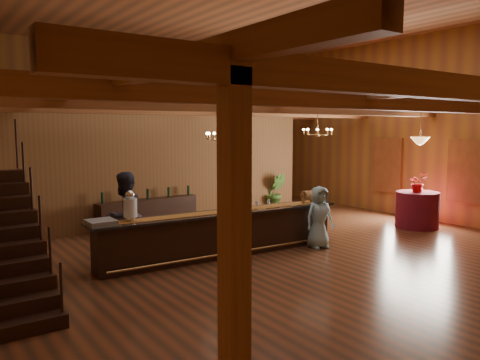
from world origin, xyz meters
TOP-DOWN VIEW (x-y plane):
  - floor at (0.00, 0.00)m, footprint 14.00×14.00m
  - ceiling at (0.00, 0.00)m, footprint 14.00×14.00m
  - wall_back at (0.00, 7.00)m, footprint 12.00×0.10m
  - wall_right at (6.00, 0.00)m, footprint 0.10×14.00m
  - beam_grid at (0.00, 0.51)m, footprint 11.90×13.90m
  - support_posts at (0.00, -0.50)m, footprint 9.20×10.20m
  - partition_wall at (-0.50, 3.50)m, footprint 9.00×0.18m
  - window_right_front at (5.95, -1.60)m, footprint 0.12×1.05m
  - window_right_back at (5.95, 1.00)m, footprint 0.12×1.05m
  - staircase at (-5.45, -0.74)m, footprint 1.00×2.80m
  - backroom_boxes at (-0.29, 5.50)m, footprint 4.10×0.60m
  - tasting_bar at (-1.20, -0.24)m, footprint 5.76×1.07m
  - beverage_dispenser at (-3.21, -0.07)m, footprint 0.26×0.26m
  - glass_rack_tray at (-3.80, -0.13)m, footprint 0.50×0.50m
  - raffle_drum at (1.09, -0.42)m, footprint 0.34×0.24m
  - bar_bottle_0 at (-0.96, -0.14)m, footprint 0.07×0.07m
  - bar_bottle_1 at (-0.76, -0.16)m, footprint 0.07×0.07m
  - bar_bottle_2 at (-0.73, -0.16)m, footprint 0.07×0.07m
  - bar_bottle_3 at (-0.53, -0.17)m, footprint 0.07×0.07m
  - backbar_shelf at (-1.39, 3.21)m, footprint 2.94×0.77m
  - round_table at (4.75, -0.93)m, footprint 1.15×1.15m
  - chandelier_left at (-0.52, 0.79)m, footprint 0.80×0.80m
  - chandelier_right at (2.68, 0.90)m, footprint 0.80×0.80m
  - pendant_lamp at (4.75, -0.93)m, footprint 0.52×0.52m
  - bartender at (-0.46, 0.51)m, footprint 0.67×0.50m
  - staff_second at (-3.07, 0.59)m, footprint 1.12×1.03m
  - guest at (0.96, -0.97)m, footprint 0.77×0.57m
  - floor_plant at (3.15, 3.29)m, footprint 0.87×0.80m
  - table_flowers at (4.67, -0.97)m, footprint 0.61×0.57m
  - table_vase at (4.80, -0.94)m, footprint 0.15×0.15m

SIDE VIEW (x-z plane):
  - floor at x=0.00m, z-range 0.00..0.00m
  - backbar_shelf at x=-1.39m, z-range 0.00..0.82m
  - tasting_bar at x=-1.20m, z-range 0.00..0.97m
  - round_table at x=4.75m, z-range 0.00..0.99m
  - backroom_boxes at x=-0.29m, z-range -0.02..1.08m
  - floor_plant at x=3.15m, z-range 0.00..1.27m
  - guest at x=0.96m, z-range 0.00..1.43m
  - bartender at x=-0.46m, z-range 0.00..1.66m
  - staff_second at x=-3.07m, z-range 0.00..1.85m
  - staircase at x=-5.45m, z-range 0.00..2.00m
  - glass_rack_tray at x=-3.80m, z-range 0.95..1.05m
  - bar_bottle_0 at x=-0.96m, z-range 0.95..1.25m
  - bar_bottle_1 at x=-0.76m, z-range 0.95..1.25m
  - bar_bottle_2 at x=-0.73m, z-range 0.95..1.25m
  - bar_bottle_3 at x=-0.53m, z-range 0.95..1.25m
  - raffle_drum at x=1.09m, z-range 0.98..1.28m
  - table_vase at x=4.80m, z-range 0.99..1.28m
  - beverage_dispenser at x=-3.21m, z-range 0.94..1.54m
  - table_flowers at x=4.67m, z-range 0.99..1.53m
  - window_right_front at x=5.95m, z-range 0.67..2.42m
  - window_right_back at x=5.95m, z-range 0.67..2.42m
  - partition_wall at x=-0.50m, z-range 0.00..3.10m
  - support_posts at x=0.00m, z-range 0.00..3.20m
  - pendant_lamp at x=4.75m, z-range 1.95..2.85m
  - chandelier_left at x=-0.52m, z-range 2.16..2.96m
  - chandelier_right at x=2.68m, z-range 2.29..3.00m
  - wall_back at x=0.00m, z-range 0.00..5.50m
  - wall_right at x=6.00m, z-range 0.00..5.50m
  - beam_grid at x=0.00m, z-range 3.05..3.44m
  - ceiling at x=0.00m, z-range 5.50..5.50m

